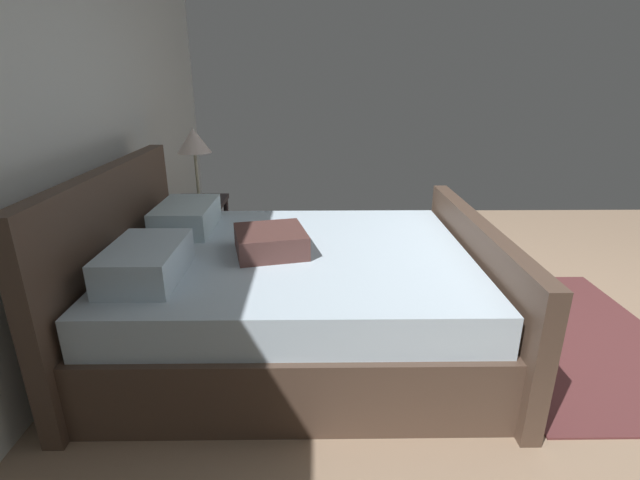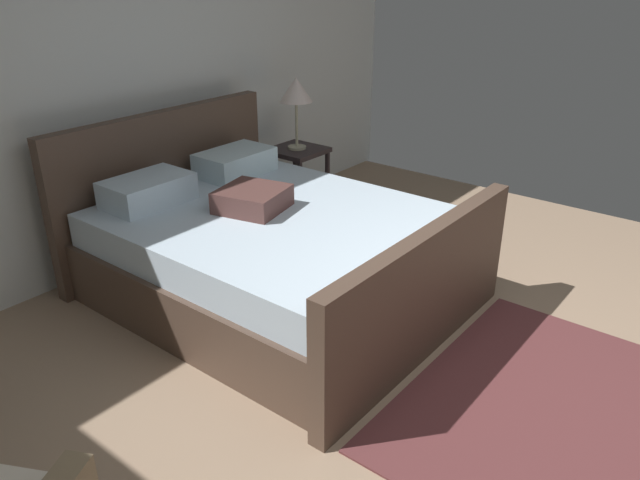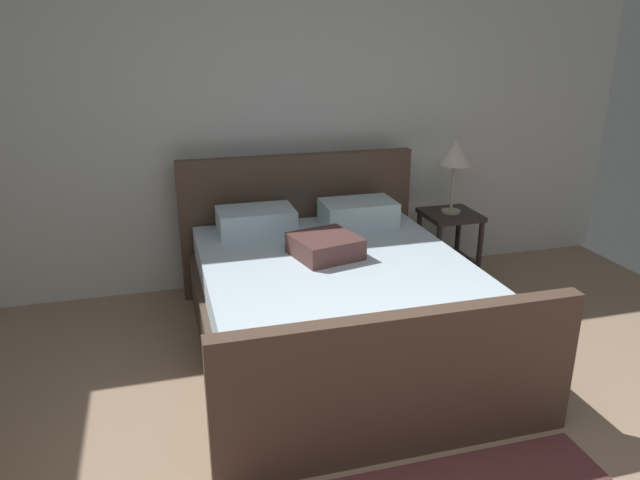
% 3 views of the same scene
% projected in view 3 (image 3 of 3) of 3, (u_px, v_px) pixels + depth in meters
% --- Properties ---
extents(wall_back, '(6.31, 0.12, 2.80)m').
position_uv_depth(wall_back, '(272.00, 115.00, 4.79)').
color(wall_back, silver).
rests_on(wall_back, ground).
extents(bed, '(1.90, 2.31, 1.12)m').
position_uv_depth(bed, '(335.00, 300.00, 3.99)').
color(bed, brown).
rests_on(bed, ground).
extents(nightstand_right, '(0.44, 0.44, 0.60)m').
position_uv_depth(nightstand_right, '(449.00, 235.00, 5.06)').
color(nightstand_right, '#2F2527').
rests_on(nightstand_right, ground).
extents(table_lamp_right, '(0.28, 0.28, 0.61)m').
position_uv_depth(table_lamp_right, '(455.00, 155.00, 4.83)').
color(table_lamp_right, '#B7B293').
rests_on(table_lamp_right, nightstand_right).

